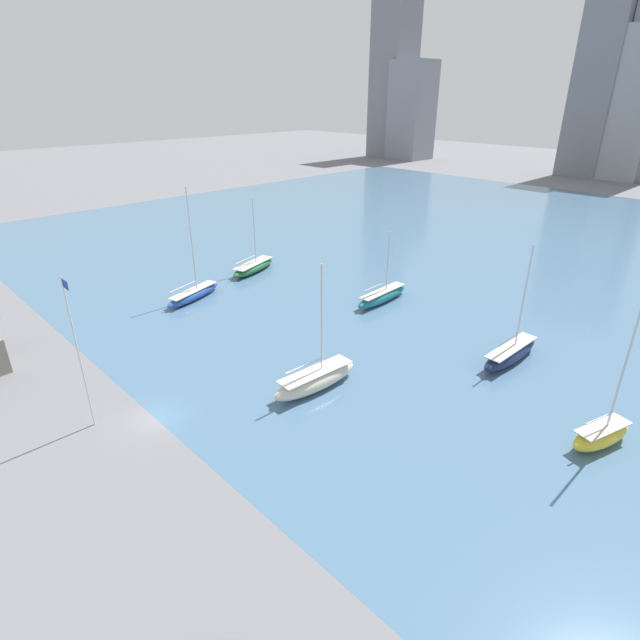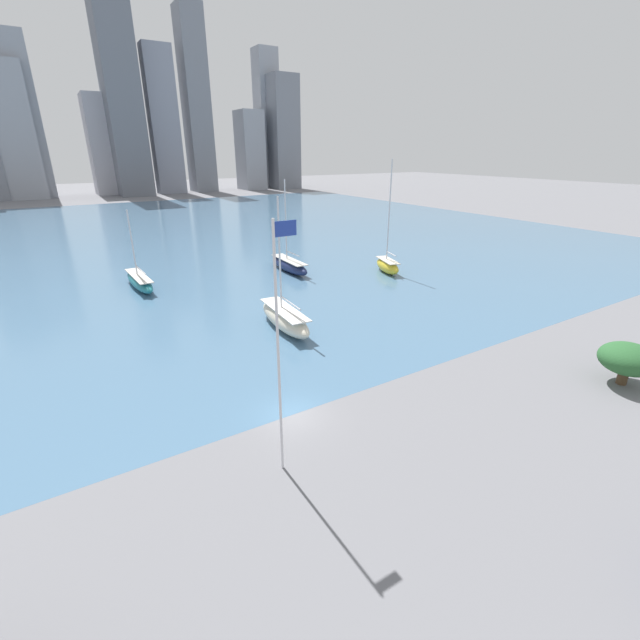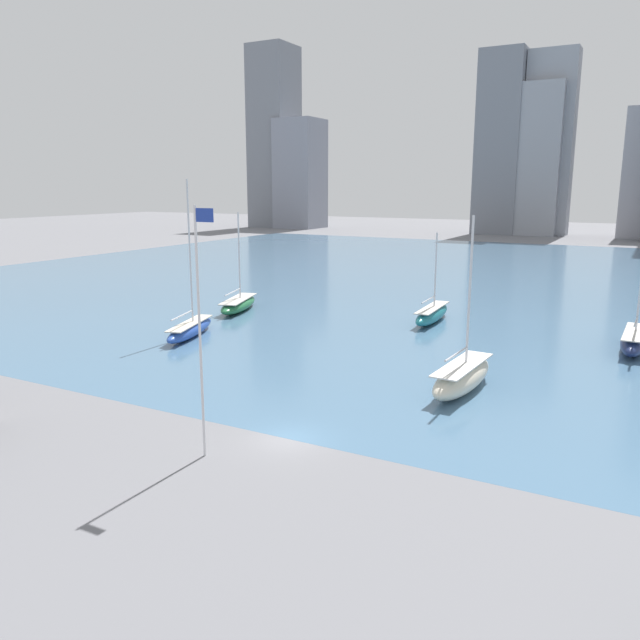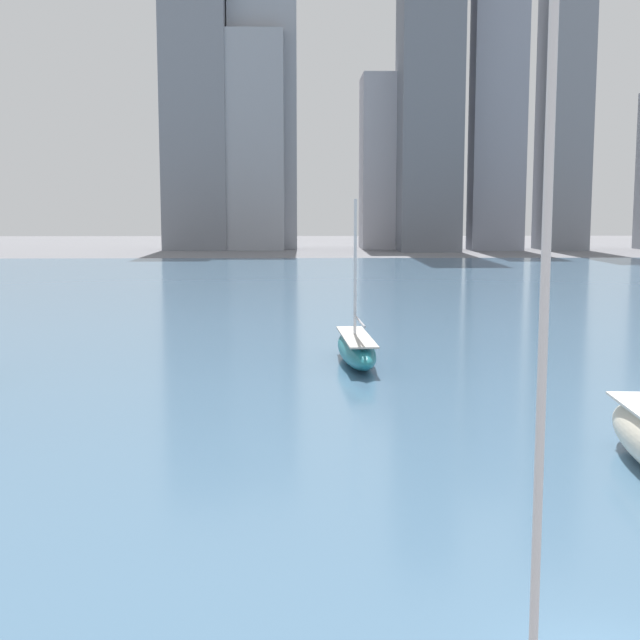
{
  "view_description": "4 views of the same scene",
  "coord_description": "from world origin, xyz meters",
  "px_view_note": "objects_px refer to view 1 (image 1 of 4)",
  "views": [
    {
      "loc": [
        36.36,
        -14.94,
        26.44
      ],
      "look_at": [
        2.29,
        18.2,
        4.52
      ],
      "focal_mm": 28.0,
      "sensor_mm": 36.0,
      "label": 1
    },
    {
      "loc": [
        -11.2,
        -21.51,
        16.45
      ],
      "look_at": [
        7.89,
        9.16,
        2.09
      ],
      "focal_mm": 24.0,
      "sensor_mm": 36.0,
      "label": 2
    },
    {
      "loc": [
        18.08,
        -29.41,
        14.59
      ],
      "look_at": [
        -7.01,
        16.84,
        3.3
      ],
      "focal_mm": 35.0,
      "sensor_mm": 36.0,
      "label": 3
    },
    {
      "loc": [
        -6.38,
        -16.81,
        9.41
      ],
      "look_at": [
        -5.69,
        13.31,
        5.49
      ],
      "focal_mm": 50.0,
      "sensor_mm": 36.0,
      "label": 4
    }
  ],
  "objects_px": {
    "flag_pole": "(78,350)",
    "sailboat_green": "(253,267)",
    "sailboat_navy": "(511,353)",
    "sailboat_blue": "(194,294)",
    "sailboat_teal": "(382,296)",
    "sailboat_yellow": "(601,434)",
    "sailboat_cream": "(316,379)"
  },
  "relations": [
    {
      "from": "sailboat_blue",
      "to": "sailboat_yellow",
      "type": "xyz_separation_m",
      "value": [
        50.61,
        7.07,
        0.23
      ]
    },
    {
      "from": "flag_pole",
      "to": "sailboat_teal",
      "type": "bearing_deg",
      "value": 90.31
    },
    {
      "from": "flag_pole",
      "to": "sailboat_navy",
      "type": "distance_m",
      "value": 41.97
    },
    {
      "from": "sailboat_navy",
      "to": "sailboat_cream",
      "type": "relative_size",
      "value": 1.01
    },
    {
      "from": "sailboat_navy",
      "to": "sailboat_blue",
      "type": "distance_m",
      "value": 41.66
    },
    {
      "from": "sailboat_navy",
      "to": "sailboat_yellow",
      "type": "xyz_separation_m",
      "value": [
        11.76,
        -7.95,
        0.12
      ]
    },
    {
      "from": "sailboat_teal",
      "to": "sailboat_blue",
      "type": "bearing_deg",
      "value": -138.9
    },
    {
      "from": "sailboat_teal",
      "to": "sailboat_cream",
      "type": "bearing_deg",
      "value": -69.04
    },
    {
      "from": "sailboat_blue",
      "to": "sailboat_yellow",
      "type": "distance_m",
      "value": 51.11
    },
    {
      "from": "flag_pole",
      "to": "sailboat_navy",
      "type": "relative_size",
      "value": 1.07
    },
    {
      "from": "sailboat_blue",
      "to": "sailboat_green",
      "type": "distance_m",
      "value": 13.56
    },
    {
      "from": "sailboat_blue",
      "to": "sailboat_green",
      "type": "height_order",
      "value": "sailboat_blue"
    },
    {
      "from": "sailboat_yellow",
      "to": "sailboat_teal",
      "type": "height_order",
      "value": "sailboat_yellow"
    },
    {
      "from": "sailboat_blue",
      "to": "sailboat_teal",
      "type": "relative_size",
      "value": 1.47
    },
    {
      "from": "sailboat_navy",
      "to": "sailboat_teal",
      "type": "bearing_deg",
      "value": 172.61
    },
    {
      "from": "sailboat_navy",
      "to": "sailboat_teal",
      "type": "distance_m",
      "value": 20.27
    },
    {
      "from": "sailboat_teal",
      "to": "sailboat_navy",
      "type": "bearing_deg",
      "value": -11.29
    },
    {
      "from": "sailboat_blue",
      "to": "sailboat_cream",
      "type": "relative_size",
      "value": 1.21
    },
    {
      "from": "sailboat_yellow",
      "to": "sailboat_navy",
      "type": "bearing_deg",
      "value": 162.62
    },
    {
      "from": "sailboat_blue",
      "to": "sailboat_teal",
      "type": "distance_m",
      "value": 26.07
    },
    {
      "from": "flag_pole",
      "to": "sailboat_yellow",
      "type": "relative_size",
      "value": 0.89
    },
    {
      "from": "sailboat_cream",
      "to": "sailboat_teal",
      "type": "bearing_deg",
      "value": 117.23
    },
    {
      "from": "sailboat_cream",
      "to": "sailboat_navy",
      "type": "bearing_deg",
      "value": 64.3
    },
    {
      "from": "sailboat_green",
      "to": "sailboat_teal",
      "type": "relative_size",
      "value": 1.12
    },
    {
      "from": "flag_pole",
      "to": "sailboat_yellow",
      "type": "bearing_deg",
      "value": 42.06
    },
    {
      "from": "flag_pole",
      "to": "sailboat_navy",
      "type": "height_order",
      "value": "flag_pole"
    },
    {
      "from": "sailboat_green",
      "to": "flag_pole",
      "type": "bearing_deg",
      "value": -74.07
    },
    {
      "from": "sailboat_blue",
      "to": "sailboat_cream",
      "type": "distance_m",
      "value": 28.6
    },
    {
      "from": "sailboat_navy",
      "to": "sailboat_blue",
      "type": "height_order",
      "value": "sailboat_blue"
    },
    {
      "from": "sailboat_yellow",
      "to": "sailboat_green",
      "type": "relative_size",
      "value": 1.32
    },
    {
      "from": "flag_pole",
      "to": "sailboat_green",
      "type": "height_order",
      "value": "flag_pole"
    },
    {
      "from": "sailboat_yellow",
      "to": "flag_pole",
      "type": "bearing_deg",
      "value": -121.24
    }
  ]
}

